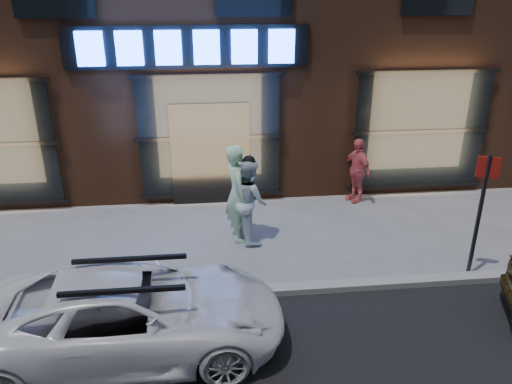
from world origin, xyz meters
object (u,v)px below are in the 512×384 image
Objects in this scene: man_cap at (249,200)px; white_suv at (131,314)px; sign_post at (481,206)px; passerby at (357,170)px; man_bowtie at (237,193)px.

man_cap is 0.40× the size of white_suv.
man_cap is at bearing 177.76° from sign_post.
sign_post is (5.73, 1.31, 0.78)m from white_suv.
passerby is at bearing -46.51° from white_suv.
sign_post is at bearing -79.45° from white_suv.
man_bowtie is 3.36m from passerby.
man_cap reaches higher than passerby.
white_suv is at bearing -143.57° from sign_post.
white_suv is at bearing -66.44° from passerby.
passerby is 3.71m from sign_post.
sign_post is (3.99, -1.89, 0.38)m from man_bowtie.
white_suv is 1.89× the size of sign_post.
sign_post reaches higher than passerby.
man_bowtie is 4.43m from sign_post.
man_bowtie reaches higher than white_suv.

